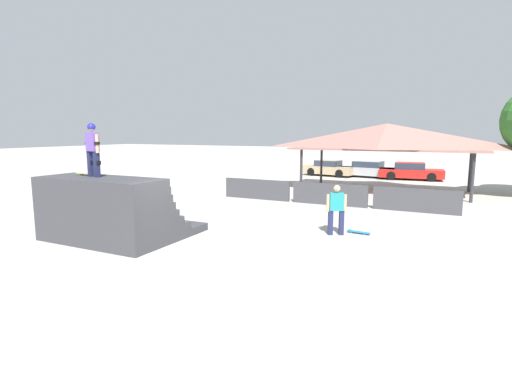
# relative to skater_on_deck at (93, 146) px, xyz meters

# --- Properties ---
(ground_plane) EXTENTS (160.00, 160.00, 0.00)m
(ground_plane) POSITION_rel_skater_on_deck_xyz_m (3.75, 0.18, -3.07)
(ground_plane) COLOR #ADA8A0
(quarter_pipe_ramp) EXTENTS (4.29, 3.70, 2.09)m
(quarter_pipe_ramp) POSITION_rel_skater_on_deck_xyz_m (0.32, 0.28, -2.18)
(quarter_pipe_ramp) COLOR #38383D
(quarter_pipe_ramp) RESTS_ON ground
(skater_on_deck) EXTENTS (0.74, 0.31, 1.70)m
(skater_on_deck) POSITION_rel_skater_on_deck_xyz_m (0.00, 0.00, 0.00)
(skater_on_deck) COLOR #1E2347
(skater_on_deck) RESTS_ON quarter_pipe_ramp
(skateboard_on_deck) EXTENTS (0.84, 0.22, 0.09)m
(skateboard_on_deck) POSITION_rel_skater_on_deck_xyz_m (-0.55, 0.20, -0.92)
(skateboard_on_deck) COLOR green
(skateboard_on_deck) RESTS_ON quarter_pipe_ramp
(bystander_walking) EXTENTS (0.67, 0.41, 1.73)m
(bystander_walking) POSITION_rel_skater_on_deck_xyz_m (6.81, 4.15, -2.11)
(bystander_walking) COLOR #1E2347
(bystander_walking) RESTS_ON ground
(skateboard_on_ground) EXTENTS (0.82, 0.30, 0.09)m
(skateboard_on_ground) POSITION_rel_skater_on_deck_xyz_m (7.47, 4.66, -3.01)
(skateboard_on_ground) COLOR blue
(skateboard_on_ground) RESTS_ON ground
(barrier_fence) EXTENTS (11.54, 0.12, 1.05)m
(barrier_fence) POSITION_rel_skater_on_deck_xyz_m (5.00, 9.60, -2.55)
(barrier_fence) COLOR #3D3D42
(barrier_fence) RESTS_ON ground
(pavilion_shelter) EXTENTS (10.65, 4.76, 4.01)m
(pavilion_shelter) POSITION_rel_skater_on_deck_xyz_m (6.69, 15.44, 0.17)
(pavilion_shelter) COLOR #2D2D33
(pavilion_shelter) RESTS_ON ground
(parked_car_tan) EXTENTS (4.26, 2.28, 1.27)m
(parked_car_tan) POSITION_rel_skater_on_deck_xyz_m (1.32, 22.30, -2.47)
(parked_car_tan) COLOR tan
(parked_car_tan) RESTS_ON ground
(parked_car_silver) EXTENTS (4.77, 2.43, 1.27)m
(parked_car_silver) POSITION_rel_skater_on_deck_xyz_m (4.40, 22.77, -2.47)
(parked_car_silver) COLOR #A8AAAF
(parked_car_silver) RESTS_ON ground
(parked_car_red) EXTENTS (4.66, 2.19, 1.27)m
(parked_car_red) POSITION_rel_skater_on_deck_xyz_m (7.50, 22.49, -2.47)
(parked_car_red) COLOR red
(parked_car_red) RESTS_ON ground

